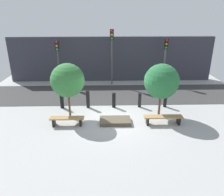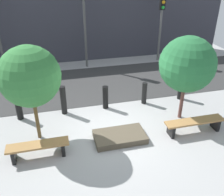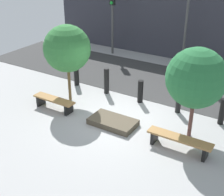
{
  "view_description": "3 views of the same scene",
  "coord_description": "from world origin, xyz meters",
  "px_view_note": "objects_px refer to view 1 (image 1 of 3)",
  "views": [
    {
      "loc": [
        -0.43,
        -10.27,
        5.26
      ],
      "look_at": [
        -0.14,
        0.4,
        1.07
      ],
      "focal_mm": 35.0,
      "sensor_mm": 36.0,
      "label": 1
    },
    {
      "loc": [
        -1.74,
        -6.29,
        4.78
      ],
      "look_at": [
        -0.08,
        0.32,
        1.12
      ],
      "focal_mm": 40.0,
      "sensor_mm": 36.0,
      "label": 2
    },
    {
      "loc": [
        4.73,
        -8.0,
        5.47
      ],
      "look_at": [
        -0.05,
        -0.33,
        0.98
      ],
      "focal_mm": 50.0,
      "sensor_mm": 36.0,
      "label": 3
    }
  ],
  "objects_px": {
    "bench_right": "(163,118)",
    "tree_behind_left_bench": "(67,80)",
    "bollard_center": "(114,100)",
    "traffic_light_west": "(58,55)",
    "traffic_light_mid_west": "(112,48)",
    "tree_behind_right_bench": "(162,81)",
    "bollard_far_left": "(62,100)",
    "bollard_far_right": "(165,99)",
    "planter_bed": "(115,121)",
    "traffic_light_mid_east": "(165,53)",
    "bench_left": "(67,120)",
    "bollard_right": "(140,100)",
    "bollard_left": "(88,99)"
  },
  "relations": [
    {
      "from": "traffic_light_west",
      "to": "traffic_light_mid_east",
      "type": "xyz_separation_m",
      "value": [
        8.05,
        0.0,
        0.07
      ]
    },
    {
      "from": "tree_behind_right_bench",
      "to": "bench_left",
      "type": "bearing_deg",
      "value": -169.18
    },
    {
      "from": "bollard_far_left",
      "to": "bollard_center",
      "type": "height_order",
      "value": "bollard_far_left"
    },
    {
      "from": "bollard_left",
      "to": "traffic_light_west",
      "type": "xyz_separation_m",
      "value": [
        -2.5,
        4.46,
        1.82
      ]
    },
    {
      "from": "tree_behind_right_bench",
      "to": "bollard_far_left",
      "type": "xyz_separation_m",
      "value": [
        -5.45,
        1.26,
        -1.49
      ]
    },
    {
      "from": "bench_right",
      "to": "tree_behind_left_bench",
      "type": "height_order",
      "value": "tree_behind_left_bench"
    },
    {
      "from": "bollard_right",
      "to": "bollard_far_right",
      "type": "distance_m",
      "value": 1.53
    },
    {
      "from": "traffic_light_west",
      "to": "traffic_light_mid_east",
      "type": "bearing_deg",
      "value": 0.0
    },
    {
      "from": "bollard_center",
      "to": "traffic_light_west",
      "type": "distance_m",
      "value": 6.3
    },
    {
      "from": "bollard_far_left",
      "to": "bollard_left",
      "type": "xyz_separation_m",
      "value": [
        1.53,
        0.0,
        0.05
      ]
    },
    {
      "from": "tree_behind_left_bench",
      "to": "bollard_right",
      "type": "xyz_separation_m",
      "value": [
        3.92,
        1.26,
        -1.63
      ]
    },
    {
      "from": "tree_behind_right_bench",
      "to": "tree_behind_left_bench",
      "type": "bearing_deg",
      "value": 180.0
    },
    {
      "from": "planter_bed",
      "to": "bollard_far_right",
      "type": "distance_m",
      "value": 3.65
    },
    {
      "from": "bollard_center",
      "to": "bollard_far_right",
      "type": "height_order",
      "value": "bollard_far_right"
    },
    {
      "from": "traffic_light_mid_west",
      "to": "planter_bed",
      "type": "bearing_deg",
      "value": -90.0
    },
    {
      "from": "traffic_light_mid_west",
      "to": "traffic_light_mid_east",
      "type": "bearing_deg",
      "value": -0.02
    },
    {
      "from": "planter_bed",
      "to": "traffic_light_west",
      "type": "xyz_separation_m",
      "value": [
        -4.02,
        6.44,
        2.25
      ]
    },
    {
      "from": "tree_behind_left_bench",
      "to": "traffic_light_mid_west",
      "type": "bearing_deg",
      "value": 67.28
    },
    {
      "from": "bench_right",
      "to": "tree_behind_right_bench",
      "type": "distance_m",
      "value": 1.88
    },
    {
      "from": "bollard_far_right",
      "to": "traffic_light_mid_west",
      "type": "height_order",
      "value": "traffic_light_mid_west"
    },
    {
      "from": "planter_bed",
      "to": "tree_behind_right_bench",
      "type": "relative_size",
      "value": 0.54
    },
    {
      "from": "bollard_center",
      "to": "traffic_light_mid_west",
      "type": "distance_m",
      "value": 5.07
    },
    {
      "from": "bollard_far_right",
      "to": "planter_bed",
      "type": "bearing_deg",
      "value": -147.06
    },
    {
      "from": "bench_left",
      "to": "bollard_right",
      "type": "relative_size",
      "value": 1.95
    },
    {
      "from": "bench_right",
      "to": "traffic_light_mid_east",
      "type": "bearing_deg",
      "value": 76.51
    },
    {
      "from": "bollard_center",
      "to": "tree_behind_right_bench",
      "type": "bearing_deg",
      "value": -27.76
    },
    {
      "from": "bollard_left",
      "to": "bollard_right",
      "type": "distance_m",
      "value": 3.05
    },
    {
      "from": "bench_right",
      "to": "bollard_left",
      "type": "relative_size",
      "value": 1.83
    },
    {
      "from": "bench_right",
      "to": "traffic_light_west",
      "type": "relative_size",
      "value": 0.57
    },
    {
      "from": "bollard_right",
      "to": "bollard_far_right",
      "type": "height_order",
      "value": "bollard_far_right"
    },
    {
      "from": "bollard_center",
      "to": "traffic_light_mid_west",
      "type": "relative_size",
      "value": 0.21
    },
    {
      "from": "planter_bed",
      "to": "tree_behind_left_bench",
      "type": "relative_size",
      "value": 0.53
    },
    {
      "from": "bench_left",
      "to": "bollard_right",
      "type": "distance_m",
      "value": 4.49
    },
    {
      "from": "planter_bed",
      "to": "bollard_right",
      "type": "xyz_separation_m",
      "value": [
        1.53,
        1.98,
        0.33
      ]
    },
    {
      "from": "bench_right",
      "to": "bollard_center",
      "type": "height_order",
      "value": "bollard_center"
    },
    {
      "from": "bollard_far_right",
      "to": "bollard_center",
      "type": "bearing_deg",
      "value": 180.0
    },
    {
      "from": "bollard_far_right",
      "to": "bollard_far_left",
      "type": "bearing_deg",
      "value": 180.0
    },
    {
      "from": "traffic_light_mid_east",
      "to": "bench_right",
      "type": "bearing_deg",
      "value": -103.76
    },
    {
      "from": "tree_behind_left_bench",
      "to": "bench_left",
      "type": "bearing_deg",
      "value": -90.0
    },
    {
      "from": "tree_behind_left_bench",
      "to": "bollard_center",
      "type": "bearing_deg",
      "value": 27.76
    },
    {
      "from": "bollard_far_left",
      "to": "bollard_left",
      "type": "relative_size",
      "value": 0.91
    },
    {
      "from": "bench_right",
      "to": "traffic_light_mid_west",
      "type": "bearing_deg",
      "value": 110.12
    },
    {
      "from": "traffic_light_mid_west",
      "to": "traffic_light_mid_east",
      "type": "height_order",
      "value": "traffic_light_mid_west"
    },
    {
      "from": "bollard_far_right",
      "to": "bollard_left",
      "type": "bearing_deg",
      "value": 180.0
    },
    {
      "from": "bench_left",
      "to": "bollard_left",
      "type": "height_order",
      "value": "bollard_left"
    },
    {
      "from": "bollard_left",
      "to": "bench_left",
      "type": "bearing_deg",
      "value": -111.8
    },
    {
      "from": "bollard_left",
      "to": "bollard_right",
      "type": "bearing_deg",
      "value": 0.0
    },
    {
      "from": "traffic_light_west",
      "to": "traffic_light_mid_west",
      "type": "xyz_separation_m",
      "value": [
        4.02,
        0.0,
        0.49
      ]
    },
    {
      "from": "bollard_right",
      "to": "traffic_light_west",
      "type": "height_order",
      "value": "traffic_light_west"
    },
    {
      "from": "tree_behind_right_bench",
      "to": "traffic_light_west",
      "type": "bearing_deg",
      "value": 138.28
    }
  ]
}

